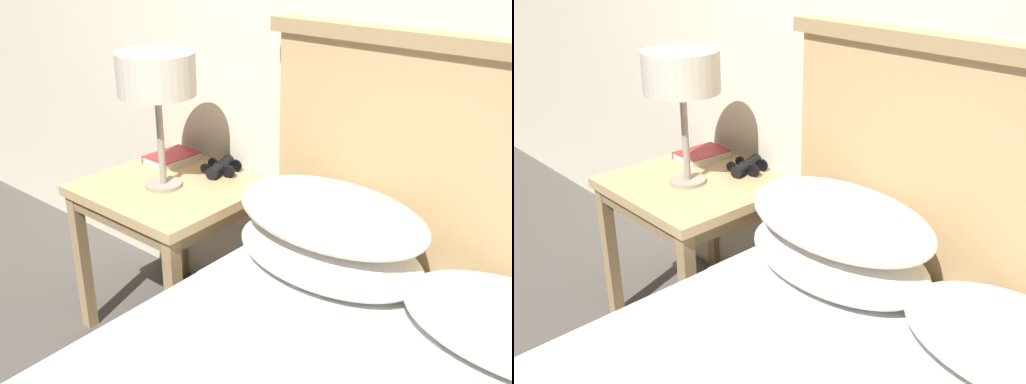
% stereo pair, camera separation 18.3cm
% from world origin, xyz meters
% --- Properties ---
extents(nightstand, '(0.58, 0.58, 0.60)m').
position_xyz_m(nightstand, '(-0.48, 0.59, 0.52)').
color(nightstand, tan).
rests_on(nightstand, ground_plane).
extents(table_lamp, '(0.26, 0.26, 0.47)m').
position_xyz_m(table_lamp, '(-0.48, 0.54, 0.99)').
color(table_lamp, gray).
rests_on(table_lamp, nightstand).
extents(book_on_nightstand, '(0.15, 0.19, 0.03)m').
position_xyz_m(book_on_nightstand, '(-0.64, 0.73, 0.61)').
color(book_on_nightstand, silver).
rests_on(book_on_nightstand, nightstand).
extents(binoculars_pair, '(0.15, 0.16, 0.05)m').
position_xyz_m(binoculars_pair, '(-0.41, 0.76, 0.62)').
color(binoculars_pair, black).
rests_on(binoculars_pair, nightstand).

